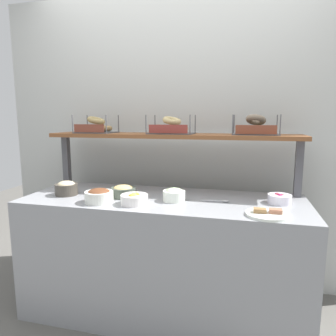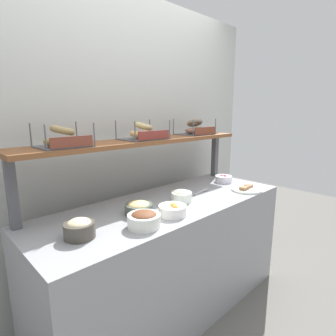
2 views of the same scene
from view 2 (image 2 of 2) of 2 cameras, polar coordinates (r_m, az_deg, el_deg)
ground_plane at (r=2.36m, az=-0.03°, el=-27.17°), size 8.00×8.00×0.00m
back_wall at (r=2.28m, az=-9.68°, el=4.48°), size 3.13×0.06×2.40m
deli_counter at (r=2.12m, az=-0.03°, el=-18.21°), size 1.93×0.70×0.85m
shelf_riser_left at (r=1.69m, az=-29.90°, el=-4.74°), size 0.05×0.05×0.40m
shelf_riser_right at (r=2.73m, az=9.79°, el=2.50°), size 0.05×0.05×0.40m
upper_shelf at (r=2.05m, az=-5.30°, el=5.61°), size 1.89×0.32×0.03m
bowl_beet_salad at (r=2.54m, az=11.56°, el=-2.19°), size 0.15×0.15×0.07m
bowl_scallion_spread at (r=1.95m, az=2.84°, el=-5.82°), size 0.15×0.15×0.09m
bowl_tuna_salad at (r=1.49m, az=-18.07°, el=-11.92°), size 0.16×0.16×0.10m
bowl_hummus at (r=1.73m, az=-6.15°, el=-8.29°), size 0.18×0.18×0.08m
bowl_chocolate_spread at (r=1.55m, az=-5.06°, el=-10.64°), size 0.19×0.19×0.09m
bowl_fruit_salad at (r=1.71m, az=0.99°, el=-8.77°), size 0.18×0.18×0.08m
serving_plate_white at (r=2.32m, az=16.16°, el=-4.28°), size 0.25×0.25×0.04m
serving_spoon_near_plate at (r=2.21m, az=7.25°, el=-4.80°), size 0.18×0.04×0.01m
bagel_basket_everything at (r=1.71m, az=-21.18°, el=5.69°), size 0.29×0.26×0.14m
bagel_basket_sesame at (r=2.03m, az=-5.22°, el=7.26°), size 0.33×0.25×0.14m
bagel_basket_poppy at (r=2.47m, az=5.64°, el=8.13°), size 0.32×0.24×0.15m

